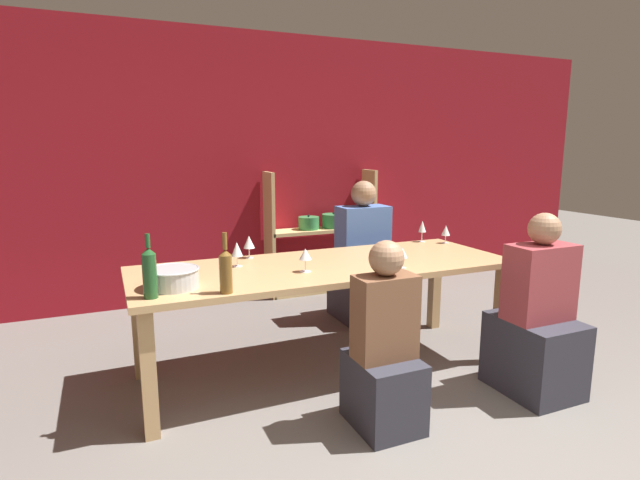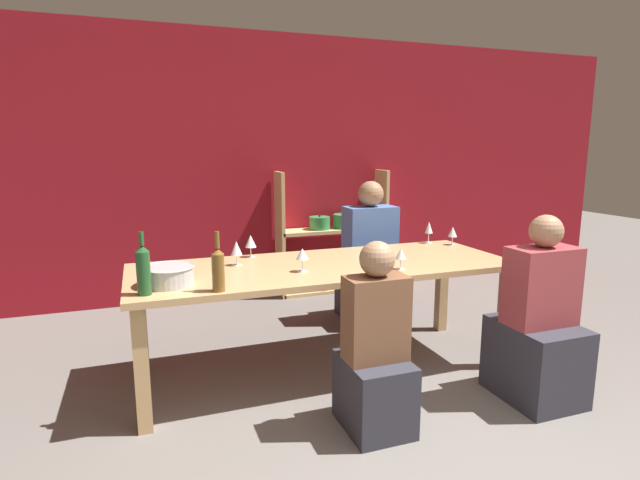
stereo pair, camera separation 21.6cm
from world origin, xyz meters
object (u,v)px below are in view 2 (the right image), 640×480
(wine_glass_white_b, at_px, (401,254))
(wine_glass_white_c, at_px, (236,249))
(wine_bottle_dark, at_px, (143,269))
(dining_table, at_px, (325,276))
(shelf_unit, at_px, (333,248))
(person_near_b, at_px, (375,361))
(wine_glass_white_a, at_px, (302,255))
(wine_glass_red_a, at_px, (429,228))
(wine_glass_empty_a, at_px, (251,241))
(person_near_a, at_px, (537,334))
(person_far_a, at_px, (369,271))
(mixing_bowl, at_px, (168,275))
(wine_glass_red_b, at_px, (453,232))
(wine_bottle_green, at_px, (218,268))

(wine_glass_white_b, distance_m, wine_glass_white_c, 1.10)
(wine_bottle_dark, relative_size, wine_glass_white_b, 2.48)
(dining_table, xyz_separation_m, wine_bottle_dark, (-1.17, -0.34, 0.22))
(shelf_unit, relative_size, dining_table, 0.51)
(wine_glass_white_c, relative_size, person_near_b, 0.16)
(wine_glass_white_a, relative_size, person_near_b, 0.14)
(wine_glass_red_a, height_order, person_near_b, person_near_b)
(wine_bottle_dark, distance_m, wine_glass_empty_a, 1.04)
(wine_glass_white_a, xyz_separation_m, wine_glass_red_a, (1.29, 0.56, 0.01))
(dining_table, height_order, person_near_a, person_near_a)
(person_near_b, bearing_deg, wine_bottle_dark, 159.04)
(wine_bottle_dark, distance_m, wine_glass_white_b, 1.59)
(wine_glass_red_a, xyz_separation_m, person_far_a, (-0.33, 0.43, -0.44))
(mixing_bowl, bearing_deg, wine_glass_empty_a, 43.51)
(wine_bottle_dark, bearing_deg, wine_glass_white_c, 40.52)
(wine_glass_white_c, bearing_deg, dining_table, -16.53)
(wine_glass_red_a, bearing_deg, wine_glass_red_b, -43.23)
(wine_bottle_green, distance_m, wine_bottle_dark, 0.39)
(person_near_a, bearing_deg, wine_bottle_green, 167.64)
(wine_glass_empty_a, bearing_deg, person_near_b, -69.98)
(wine_glass_empty_a, distance_m, person_near_a, 2.01)
(person_far_a, bearing_deg, wine_glass_red_a, 127.35)
(wine_glass_empty_a, xyz_separation_m, person_near_b, (0.43, -1.18, -0.49))
(wine_glass_red_a, bearing_deg, dining_table, -158.85)
(person_near_a, bearing_deg, wine_glass_red_a, 91.07)
(person_far_a, bearing_deg, wine_bottle_dark, 31.80)
(wine_glass_red_a, relative_size, wine_glass_white_b, 1.28)
(wine_bottle_green, distance_m, wine_glass_red_a, 2.04)
(wine_glass_red_b, bearing_deg, person_far_a, 129.83)
(mixing_bowl, xyz_separation_m, wine_glass_white_a, (0.83, 0.04, 0.05))
(wine_glass_red_a, relative_size, person_far_a, 0.14)
(wine_glass_white_b, xyz_separation_m, person_near_b, (-0.41, -0.48, -0.47))
(mixing_bowl, xyz_separation_m, person_far_a, (1.79, 1.03, -0.37))
(dining_table, distance_m, wine_glass_red_a, 1.17)
(person_near_b, bearing_deg, person_near_a, -1.71)
(wine_glass_red_a, distance_m, person_near_b, 1.69)
(wine_glass_white_c, bearing_deg, person_near_b, -59.05)
(wine_glass_empty_a, bearing_deg, dining_table, -42.43)
(dining_table, distance_m, wine_bottle_green, 0.91)
(person_near_a, height_order, person_far_a, person_far_a)
(wine_bottle_green, bearing_deg, wine_glass_white_b, 4.87)
(dining_table, distance_m, person_far_a, 1.15)
(wine_glass_white_c, height_order, wine_glass_empty_a, wine_glass_white_c)
(wine_glass_red_a, height_order, wine_glass_empty_a, wine_glass_red_a)
(wine_glass_white_a, relative_size, person_far_a, 0.12)
(shelf_unit, xyz_separation_m, wine_glass_red_a, (0.30, -1.42, 0.42))
(dining_table, xyz_separation_m, wine_glass_empty_a, (-0.43, 0.39, 0.20))
(shelf_unit, height_order, person_near_b, shelf_unit)
(person_near_b, bearing_deg, wine_glass_white_c, 120.95)
(wine_bottle_green, bearing_deg, person_near_b, -25.84)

